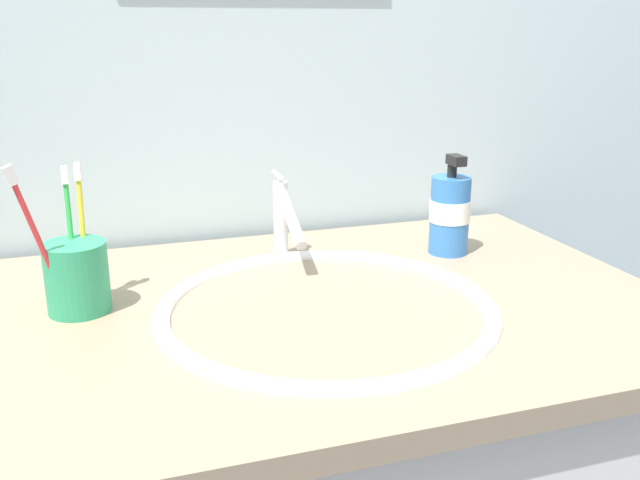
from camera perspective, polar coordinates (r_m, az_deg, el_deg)
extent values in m
cube|color=silver|center=(1.25, -6.12, 14.28)|extent=(2.21, 0.04, 2.40)
cube|color=gray|center=(0.97, -0.84, -6.02)|extent=(1.01, 0.67, 0.03)
ellipsoid|color=white|center=(0.96, 0.56, -8.04)|extent=(0.41, 0.41, 0.08)
torus|color=white|center=(0.94, 0.57, -5.77)|extent=(0.46, 0.46, 0.02)
cylinder|color=#595B60|center=(0.97, 0.55, -10.03)|extent=(0.03, 0.03, 0.01)
cylinder|color=silver|center=(1.14, -3.27, 1.71)|extent=(0.02, 0.02, 0.13)
cylinder|color=silver|center=(1.07, -2.47, 1.99)|extent=(0.02, 0.13, 0.08)
cylinder|color=silver|center=(1.13, -3.52, 5.37)|extent=(0.01, 0.05, 0.01)
cylinder|color=#2D9966|center=(0.97, -19.45, -2.93)|extent=(0.08, 0.08, 0.10)
cylinder|color=yellow|center=(0.99, -18.98, 0.23)|extent=(0.01, 0.03, 0.18)
cube|color=white|center=(0.98, -19.39, 5.38)|extent=(0.01, 0.02, 0.03)
cylinder|color=green|center=(0.98, -19.86, -0.04)|extent=(0.01, 0.03, 0.17)
cube|color=white|center=(0.97, -20.36, 5.07)|extent=(0.01, 0.02, 0.03)
cylinder|color=red|center=(0.93, -22.02, -0.57)|extent=(0.06, 0.03, 0.19)
cube|color=white|center=(0.90, -24.25, 4.90)|extent=(0.02, 0.02, 0.03)
cylinder|color=#3372BF|center=(1.17, 10.66, 2.02)|extent=(0.07, 0.07, 0.13)
cylinder|color=black|center=(1.15, 10.86, 5.63)|extent=(0.02, 0.02, 0.02)
cube|color=black|center=(1.14, 11.21, 6.50)|extent=(0.02, 0.04, 0.02)
cylinder|color=white|center=(1.17, 10.68, 2.42)|extent=(0.07, 0.07, 0.04)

